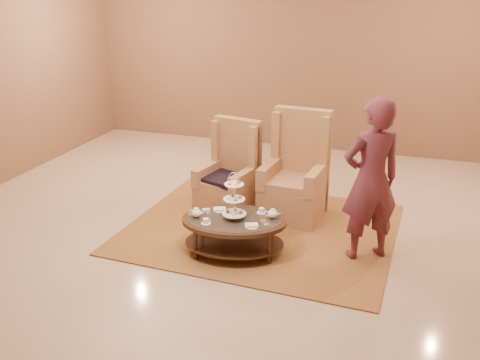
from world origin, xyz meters
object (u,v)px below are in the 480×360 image
(armchair_left, at_px, (230,182))
(armchair_right, at_px, (296,181))
(person, at_px, (371,180))
(tea_table, at_px, (234,225))

(armchair_left, bearing_deg, armchair_right, 23.13)
(armchair_left, distance_m, person, 2.04)
(tea_table, relative_size, person, 0.72)
(tea_table, bearing_deg, person, 3.73)
(tea_table, distance_m, armchair_left, 1.19)
(tea_table, height_order, person, person)
(tea_table, relative_size, armchair_left, 1.06)
(armchair_left, xyz_separation_m, person, (1.84, -0.73, 0.50))
(armchair_right, bearing_deg, armchair_left, -163.93)
(armchair_right, height_order, person, person)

